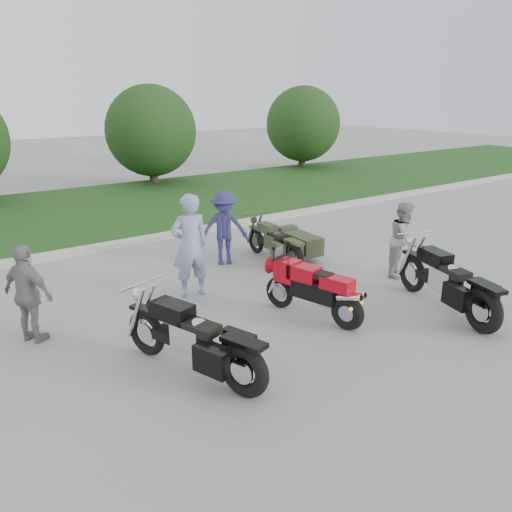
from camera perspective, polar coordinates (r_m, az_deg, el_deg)
ground at (r=8.06m, az=3.11°, el=-8.70°), size 80.00×80.00×0.00m
curb at (r=12.93m, az=-13.74°, el=1.62°), size 60.00×0.30×0.15m
grass_strip at (r=16.75m, az=-19.21°, el=4.82°), size 60.00×8.00×0.14m
tree_mid_right at (r=20.95m, az=-11.92°, el=13.81°), size 3.60×3.60×4.00m
tree_far_right at (r=25.29m, az=5.38°, el=14.78°), size 3.60×3.60×4.00m
sportbike_red at (r=8.35m, az=6.68°, el=-3.71°), size 0.69×1.92×0.92m
cruiser_left at (r=6.73m, az=-6.72°, el=-9.84°), size 0.97×2.42×0.96m
cruiser_right at (r=9.17m, az=21.28°, el=-3.10°), size 0.91×2.51×0.99m
cruiser_sidecar at (r=11.35m, az=3.89°, el=1.44°), size 1.10×2.12×0.82m
person_stripe at (r=9.21m, az=-7.56°, el=1.17°), size 0.78×0.58×1.94m
person_grey at (r=10.70m, az=16.53°, el=1.86°), size 0.93×0.85×1.55m
person_denim at (r=10.95m, az=-3.65°, el=3.19°), size 1.22×1.01×1.63m
person_back at (r=8.21m, az=-24.57°, el=-3.97°), size 0.78×0.97×1.55m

